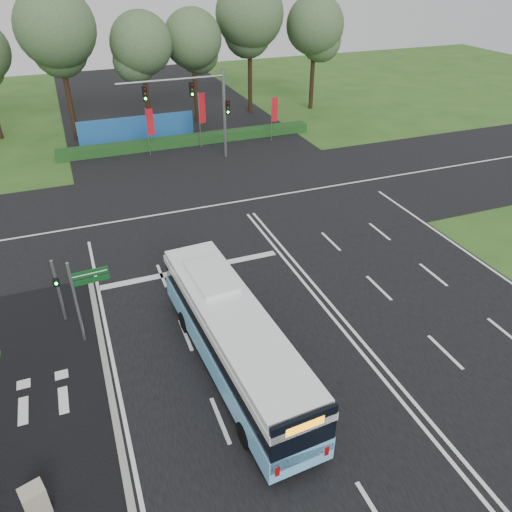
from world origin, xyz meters
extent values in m
plane|color=#2A511B|center=(0.00, 0.00, 0.00)|extent=(120.00, 120.00, 0.00)
cube|color=black|center=(0.00, 0.00, 0.02)|extent=(20.00, 120.00, 0.04)
cube|color=black|center=(0.00, 12.00, 0.03)|extent=(120.00, 14.00, 0.05)
cube|color=black|center=(-12.50, -3.00, 0.03)|extent=(5.00, 18.00, 0.06)
cube|color=gray|center=(-10.10, -3.00, 0.06)|extent=(0.25, 18.00, 0.12)
cube|color=#6CC3FB|center=(-5.26, -2.69, 0.98)|extent=(2.98, 11.14, 1.01)
cube|color=black|center=(-5.26, -2.69, 0.52)|extent=(2.96, 11.08, 0.28)
cube|color=black|center=(-5.26, -2.69, 1.90)|extent=(2.88, 10.97, 0.87)
cube|color=white|center=(-5.26, -2.69, 2.45)|extent=(2.98, 11.14, 0.32)
cube|color=white|center=(-5.26, -2.69, 2.77)|extent=(2.91, 10.70, 0.32)
cube|color=white|center=(-5.40, -0.40, 3.05)|extent=(1.64, 2.84, 0.23)
cube|color=black|center=(-4.92, -8.13, 1.95)|extent=(2.23, 0.26, 2.02)
cube|color=orange|center=(-4.91, -8.17, 2.59)|extent=(1.29, 0.14, 0.32)
cylinder|color=black|center=(-6.52, 0.35, 0.48)|extent=(0.32, 0.97, 0.95)
cylinder|color=black|center=(-4.39, 0.49, 0.48)|extent=(0.32, 0.97, 0.95)
cylinder|color=black|center=(-6.11, -6.24, 0.48)|extent=(0.32, 0.97, 0.95)
cylinder|color=black|center=(-3.97, -6.11, 0.48)|extent=(0.32, 0.97, 0.95)
cylinder|color=gray|center=(-11.44, 3.04, 1.60)|extent=(0.13, 0.13, 3.20)
cube|color=black|center=(-11.44, 2.86, 2.20)|extent=(0.29, 0.23, 0.37)
sphere|color=#19F233|center=(-11.44, 2.76, 2.20)|extent=(0.13, 0.13, 0.13)
cylinder|color=gray|center=(-10.75, 1.25, 1.99)|extent=(0.12, 0.12, 3.99)
cube|color=#0B4217|center=(-10.00, 1.31, 3.29)|extent=(1.50, 0.17, 0.30)
cube|color=#0B4217|center=(-10.00, 1.31, 2.94)|extent=(1.50, 0.17, 0.22)
cube|color=white|center=(-10.00, 1.27, 3.29)|extent=(1.39, 0.11, 0.04)
cube|color=#A8A288|center=(-12.71, -6.30, 0.57)|extent=(0.82, 0.75, 1.14)
cylinder|color=gray|center=(-3.72, 22.97, 1.96)|extent=(0.06, 0.06, 3.92)
cube|color=red|center=(-3.43, 22.93, 2.79)|extent=(0.52, 0.11, 2.09)
cylinder|color=gray|center=(0.72, 23.39, 2.32)|extent=(0.07, 0.07, 4.64)
cube|color=red|center=(1.04, 23.51, 3.30)|extent=(0.59, 0.26, 2.47)
cylinder|color=gray|center=(7.02, 22.90, 1.92)|extent=(0.06, 0.06, 3.85)
cube|color=red|center=(7.31, 22.88, 2.74)|extent=(0.51, 0.07, 2.05)
cylinder|color=gray|center=(2.00, 20.50, 3.50)|extent=(0.24, 0.24, 7.00)
cylinder|color=gray|center=(-2.00, 20.50, 6.40)|extent=(8.00, 0.16, 0.16)
cube|color=black|center=(-0.50, 20.50, 5.60)|extent=(0.32, 0.28, 1.05)
cube|color=black|center=(-4.00, 20.50, 5.60)|extent=(0.32, 0.28, 1.05)
cube|color=black|center=(2.25, 20.50, 4.00)|extent=(0.32, 0.28, 1.05)
cube|color=#163D16|center=(0.00, 24.50, 0.40)|extent=(22.00, 1.20, 0.80)
cube|color=#1C5398|center=(-4.00, 27.00, 1.10)|extent=(10.00, 0.30, 2.20)
cylinder|color=black|center=(-9.05, 29.68, 4.34)|extent=(0.44, 0.44, 8.69)
sphere|color=#35502F|center=(-9.05, 29.68, 9.15)|extent=(6.40, 6.40, 6.40)
cylinder|color=black|center=(-2.39, 29.67, 3.62)|extent=(0.44, 0.44, 7.25)
sphere|color=#35502F|center=(-2.39, 29.67, 7.63)|extent=(5.34, 5.34, 5.34)
cylinder|color=black|center=(2.47, 30.89, 3.61)|extent=(0.44, 0.44, 7.22)
sphere|color=#35502F|center=(2.47, 30.89, 7.60)|extent=(5.32, 5.32, 5.32)
cylinder|color=black|center=(8.51, 32.18, 4.41)|extent=(0.44, 0.44, 8.82)
sphere|color=#35502F|center=(8.51, 32.18, 9.29)|extent=(6.50, 6.50, 6.50)
cylinder|color=black|center=(15.05, 31.26, 3.88)|extent=(0.44, 0.44, 7.75)
sphere|color=#35502F|center=(15.05, 31.26, 8.16)|extent=(5.71, 5.71, 5.71)
camera|label=1|loc=(-9.79, -16.80, 14.43)|focal=35.00mm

